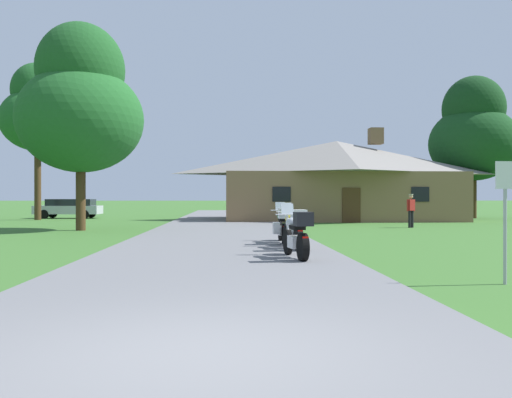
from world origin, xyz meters
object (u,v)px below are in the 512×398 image
Objects in this scene: motorcycle_silver_nearest_to_camera at (297,235)px; tree_right_of_lodge at (474,133)px; tree_left_near at (81,105)px; motorcycle_yellow_second_in_row at (294,229)px; bystander_red_shirt_near_lodge at (411,209)px; tree_left_far at (38,112)px; motorcycle_green_farthest_in_row at (283,226)px; parked_silver_suv_far_left at (69,208)px; metal_signpost_roadside at (505,207)px.

tree_right_of_lodge reaches higher than motorcycle_silver_nearest_to_camera.
tree_right_of_lodge is at bearing 28.92° from tree_left_near.
tree_left_near is 0.92× the size of tree_right_of_lodge.
tree_left_near is (-8.63, 9.99, 5.15)m from motorcycle_yellow_second_in_row.
tree_left_far is at bearing 125.88° from bystander_red_shirt_near_lodge.
tree_left_far is (-14.64, 20.24, 6.72)m from motorcycle_green_farthest_in_row.
parked_silver_suv_far_left is (-29.48, 1.31, -5.44)m from tree_right_of_lodge.
parked_silver_suv_far_left is at bearing 111.79° from motorcycle_yellow_second_in_row.
motorcycle_silver_nearest_to_camera is at bearing -101.70° from motorcycle_yellow_second_in_row.
motorcycle_yellow_second_in_row is 0.20× the size of tree_left_far.
parked_silver_suv_far_left is (-20.73, 13.42, -0.17)m from bystander_red_shirt_near_lodge.
motorcycle_silver_nearest_to_camera is at bearing -152.50° from parked_silver_suv_far_left.
tree_left_near reaches higher than bystander_red_shirt_near_lodge.
motorcycle_silver_nearest_to_camera is 0.45× the size of parked_silver_suv_far_left.
tree_left_near is at bearing 124.26° from motorcycle_yellow_second_in_row.
motorcycle_green_farthest_in_row is at bearing -126.66° from tree_right_of_lodge.
parked_silver_suv_far_left is at bearing 118.82° from bystander_red_shirt_near_lodge.
bystander_red_shirt_near_lodge is (7.39, 9.57, 0.34)m from motorcycle_green_farthest_in_row.
motorcycle_yellow_second_in_row is 27.47m from tree_left_far.
tree_left_near is at bearing 125.59° from metal_signpost_roadside.
bystander_red_shirt_near_lodge is 0.36× the size of parked_silver_suv_far_left.
motorcycle_silver_nearest_to_camera is 0.97× the size of metal_signpost_roadside.
parked_silver_suv_far_left is (-13.34, 22.98, 0.17)m from motorcycle_green_farthest_in_row.
tree_left_far reaches higher than tree_right_of_lodge.
tree_right_of_lodge reaches higher than tree_left_near.
parked_silver_suv_far_left is (-16.40, 31.13, -0.57)m from metal_signpost_roadside.
metal_signpost_roadside is 32.92m from tree_right_of_lodge.
metal_signpost_roadside is 0.20× the size of tree_left_far.
tree_left_far reaches higher than parked_silver_suv_far_left.
tree_left_near is (-11.59, 16.19, 4.42)m from metal_signpost_roadside.
tree_left_far is (-17.70, 28.38, 5.98)m from metal_signpost_roadside.
tree_right_of_lodge is (16.13, 21.67, 5.60)m from motorcycle_green_farthest_in_row.
motorcycle_yellow_second_in_row is 28.32m from parked_silver_suv_far_left.
metal_signpost_roadside is (2.96, -6.20, 0.73)m from motorcycle_yellow_second_in_row.
motorcycle_silver_nearest_to_camera is 15.91m from tree_left_near.
bystander_red_shirt_near_lodge is 15.84m from tree_right_of_lodge.
tree_left_far is (-14.52, 24.68, 6.71)m from motorcycle_silver_nearest_to_camera.
metal_signpost_roadside reaches higher than motorcycle_silver_nearest_to_camera.
motorcycle_green_farthest_in_row is at bearing -148.10° from parked_silver_suv_far_left.
motorcycle_yellow_second_in_row is 6.91m from metal_signpost_roadside.
tree_left_far reaches higher than motorcycle_yellow_second_in_row.
tree_left_far is 7.22m from parked_silver_suv_far_left.
parked_silver_suv_far_left is at bearing 120.00° from motorcycle_green_farthest_in_row.
metal_signpost_roadside reaches higher than parked_silver_suv_far_left.
motorcycle_yellow_second_in_row is 29.09m from tree_right_of_lodge.
tree_left_far is 30.83m from tree_right_of_lodge.
tree_left_near is 16.47m from parked_silver_suv_far_left.
motorcycle_green_farthest_in_row is 0.20× the size of tree_right_of_lodge.
tree_right_of_lodge is 30.00m from parked_silver_suv_far_left.
motorcycle_silver_nearest_to_camera is at bearing 130.65° from metal_signpost_roadside.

